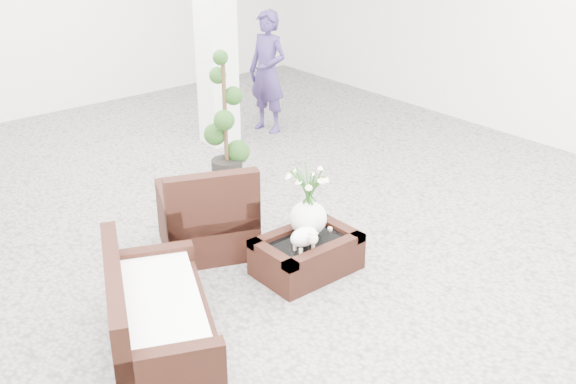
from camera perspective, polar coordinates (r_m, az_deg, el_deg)
ground at (r=6.71m, az=-0.54°, el=-4.54°), size 11.00×11.00×0.00m
column at (r=8.96m, az=-6.09°, el=14.72°), size 0.40×0.40×3.50m
coffee_table at (r=6.24m, az=1.55°, el=-5.32°), size 0.90×0.60×0.31m
sheep_figurine at (r=5.98m, az=1.34°, el=-3.88°), size 0.28×0.23×0.21m
planter_narcissus at (r=6.11m, az=1.71°, el=-0.13°), size 0.44×0.44×0.80m
tealight at (r=6.35m, az=3.50°, el=-3.04°), size 0.04×0.04×0.03m
armchair at (r=6.54m, az=-6.78°, el=-1.08°), size 1.09×1.07×0.91m
loveseat at (r=5.20m, az=-10.59°, el=-9.50°), size 1.24×1.64×0.79m
topiary at (r=7.95m, az=-5.23°, el=6.15°), size 0.41×0.41×1.53m
shopper at (r=9.58m, az=-1.70°, el=9.89°), size 0.51×0.67×1.67m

